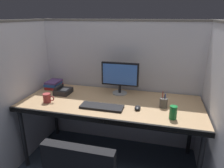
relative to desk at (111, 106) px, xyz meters
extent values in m
cube|color=silver|center=(0.00, 0.46, 0.08)|extent=(2.20, 0.05, 1.55)
cube|color=#605B56|center=(0.00, 0.46, 0.87)|extent=(2.21, 0.06, 0.02)
cube|color=silver|center=(-0.99, -0.09, 0.08)|extent=(0.05, 1.40, 1.55)
cube|color=#605B56|center=(-0.99, -0.09, 0.87)|extent=(0.06, 1.41, 0.02)
cube|color=silver|center=(0.99, -0.09, 0.08)|extent=(0.05, 1.40, 1.55)
cube|color=tan|center=(0.00, 0.01, 0.03)|extent=(1.90, 0.80, 0.04)
cube|color=black|center=(0.00, -0.38, 0.03)|extent=(1.90, 0.02, 0.05)
cylinder|color=black|center=(-0.89, -0.33, -0.34)|extent=(0.04, 0.04, 0.70)
cylinder|color=black|center=(0.89, -0.33, -0.34)|extent=(0.04, 0.04, 0.70)
cylinder|color=black|center=(-0.89, 0.35, -0.34)|extent=(0.04, 0.04, 0.70)
cylinder|color=black|center=(0.89, 0.35, -0.34)|extent=(0.04, 0.04, 0.70)
cylinder|color=gray|center=(0.04, 0.26, 0.06)|extent=(0.17, 0.17, 0.01)
cylinder|color=black|center=(0.04, 0.26, 0.11)|extent=(0.03, 0.03, 0.09)
cube|color=black|center=(0.04, 0.26, 0.29)|extent=(0.43, 0.03, 0.27)
cube|color=#3F72D8|center=(0.04, 0.24, 0.29)|extent=(0.39, 0.01, 0.23)
cube|color=black|center=(-0.05, -0.16, 0.06)|extent=(0.43, 0.15, 0.02)
ellipsoid|color=black|center=(0.30, -0.11, 0.07)|extent=(0.06, 0.10, 0.03)
cylinder|color=#59595B|center=(0.30, -0.10, 0.08)|extent=(0.01, 0.01, 0.01)
cylinder|color=#993333|center=(-0.65, -0.17, 0.10)|extent=(0.08, 0.08, 0.09)
torus|color=#993333|center=(-0.59, -0.17, 0.10)|extent=(0.06, 0.01, 0.06)
cube|color=black|center=(-0.60, 0.10, 0.08)|extent=(0.17, 0.19, 0.06)
cube|color=black|center=(-0.66, 0.10, 0.12)|extent=(0.04, 0.17, 0.03)
cube|color=gray|center=(-0.58, 0.09, 0.11)|extent=(0.07, 0.09, 0.00)
cylinder|color=#197233|center=(0.63, -0.22, 0.11)|extent=(0.07, 0.07, 0.12)
cylinder|color=#4C4742|center=(0.55, 0.00, 0.10)|extent=(0.08, 0.08, 0.09)
cylinder|color=red|center=(0.53, 0.01, 0.14)|extent=(0.01, 0.01, 0.15)
cylinder|color=#263FB2|center=(0.56, 0.01, 0.13)|extent=(0.01, 0.01, 0.13)
cylinder|color=black|center=(0.55, -0.01, 0.12)|extent=(0.01, 0.01, 0.13)
cube|color=#B22626|center=(-0.81, 0.25, 0.07)|extent=(0.15, 0.21, 0.04)
cube|color=#1E478C|center=(-0.81, 0.24, 0.10)|extent=(0.15, 0.21, 0.03)
cube|color=#4C3366|center=(-0.81, 0.25, 0.13)|extent=(0.15, 0.21, 0.02)
camera|label=1|loc=(0.51, -1.91, 0.92)|focal=32.45mm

